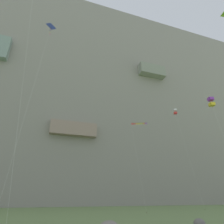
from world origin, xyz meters
name	(u,v)px	position (x,y,z in m)	size (l,w,h in m)	color
cliff_face	(73,96)	(0.00, 66.53, 38.40)	(180.00, 29.03, 76.80)	gray
boulder_mid_field	(200,224)	(5.75, 13.69, 0.36)	(1.31, 1.23, 0.72)	slate
kite_box_low_left	(211,102)	(24.02, 26.07, 19.85)	(3.01, 4.97, 20.82)	purple
kite_delta_mid_right	(224,22)	(9.03, 9.35, 18.20)	(2.72, 3.67, 18.71)	#8CCC33
kite_box_high_right	(175,112)	(24.57, 38.28, 22.94)	(1.49, 6.07, 23.77)	white
kite_banner_low_center	(139,129)	(11.87, 34.91, 15.57)	(4.32, 6.66, 17.30)	black
kite_diamond_front_field	(49,33)	(-8.17, 22.48, 24.17)	(2.36, 2.33, 26.60)	navy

